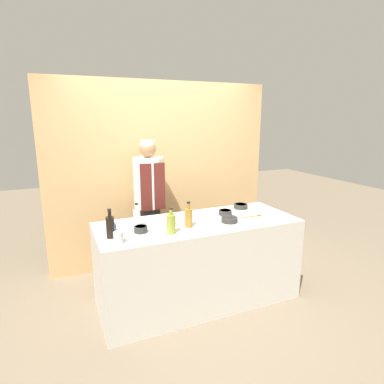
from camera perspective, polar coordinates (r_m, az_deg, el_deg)
The scene contains 16 objects.
ground_plane at distance 3.71m, azimuth 1.07°, elevation -18.45°, with size 14.00×14.00×0.00m, color #756651.
cabinet_wall at distance 4.34m, azimuth -5.40°, elevation 3.20°, with size 2.99×0.18×2.40m.
counter at distance 3.50m, azimuth 1.10°, elevation -12.22°, with size 2.08×0.83×0.89m.
sauce_bowl_orange at distance 3.06m, azimuth -9.09°, elevation -6.48°, with size 0.13×0.13×0.06m.
sauce_bowl_white at distance 3.57m, azimuth 5.93°, elevation -3.58°, with size 0.14×0.14×0.05m.
sauce_bowl_green at distance 3.84m, azimuth 8.65°, elevation -2.47°, with size 0.16×0.16×0.05m.
sauce_bowl_yellow at distance 3.33m, azimuth 6.67°, elevation -4.85°, with size 0.17×0.17×0.05m.
cutting_board at distance 3.31m, azimuth -5.58°, elevation -5.26°, with size 0.29×0.19×0.02m.
bottle_oil at distance 2.98m, azimuth -3.73°, elevation -5.59°, with size 0.08×0.08×0.25m.
bottle_soy at distance 2.96m, azimuth -14.33°, elevation -5.96°, with size 0.08×0.08×0.27m.
bottle_clear at distance 3.19m, azimuth -9.77°, elevation -4.53°, with size 0.07×0.07×0.24m.
bottle_vinegar at distance 3.14m, azimuth -0.63°, elevation -4.49°, with size 0.08×0.08×0.26m.
cup_blue at distance 3.12m, azimuth -14.08°, elevation -6.17°, with size 0.08×0.08×0.08m.
cup_steel at distance 2.84m, azimuth -12.93°, elevation -7.87°, with size 0.09×0.09×0.10m.
wooden_spoon at distance 3.55m, azimuth 11.00°, elevation -4.15°, with size 0.25×0.04×0.03m.
chef_center at distance 3.97m, azimuth -7.57°, elevation -2.12°, with size 0.37×0.37×1.68m.
Camera 1 is at (-1.32, -2.88, 1.94)m, focal length 30.00 mm.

